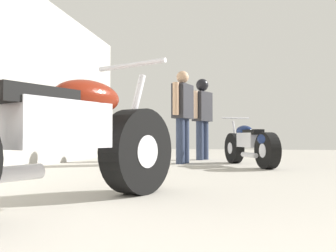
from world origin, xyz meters
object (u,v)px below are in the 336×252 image
motorcycle_black_naked (250,144)px  mechanic_with_helmet (202,111)px  mechanic_in_blue (183,111)px  motorcycle_maroon_cruiser (53,139)px

motorcycle_black_naked → mechanic_with_helmet: size_ratio=1.00×
mechanic_with_helmet → mechanic_in_blue: bearing=-102.7°
motorcycle_maroon_cruiser → motorcycle_black_naked: bearing=70.5°
motorcycle_maroon_cruiser → mechanic_with_helmet: bearing=84.9°
motorcycle_maroon_cruiser → motorcycle_black_naked: size_ratio=1.30×
motorcycle_maroon_cruiser → mechanic_in_blue: mechanic_in_blue is taller
mechanic_with_helmet → motorcycle_maroon_cruiser: bearing=-95.1°
mechanic_in_blue → mechanic_with_helmet: size_ratio=0.98×
motorcycle_black_naked → mechanic_in_blue: (-1.13, 0.33, 0.57)m
motorcycle_black_naked → mechanic_with_helmet: (-0.88, 1.42, 0.64)m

